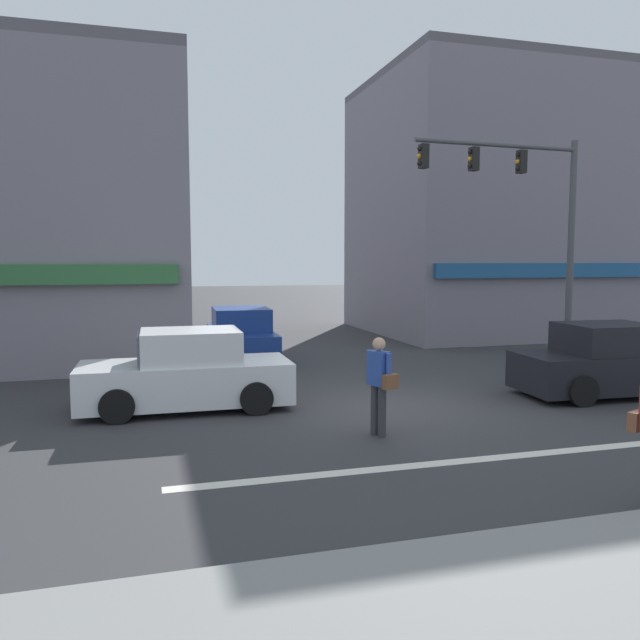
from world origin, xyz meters
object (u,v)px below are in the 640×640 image
sedan_waiting_far (187,374)px  pedestrian_mid_crossing (379,380)px  traffic_light_mast (532,210)px  sedan_approaching_near (241,337)px  utility_pole_near_left (4,212)px  sedan_crossing_center (610,363)px

sedan_waiting_far → pedestrian_mid_crossing: size_ratio=2.47×
traffic_light_mast → sedan_waiting_far: size_ratio=1.50×
sedan_approaching_near → pedestrian_mid_crossing: (1.05, -8.37, 0.24)m
pedestrian_mid_crossing → sedan_waiting_far: bearing=136.2°
utility_pole_near_left → sedan_approaching_near: (5.95, 0.97, -3.42)m
sedan_crossing_center → sedan_approaching_near: 9.79m
sedan_waiting_far → traffic_light_mast: bearing=13.8°
traffic_light_mast → sedan_waiting_far: (-9.33, -2.29, -3.59)m
traffic_light_mast → sedan_approaching_near: bearing=156.4°
utility_pole_near_left → traffic_light_mast: (13.36, -2.26, 0.17)m
traffic_light_mast → sedan_waiting_far: traffic_light_mast is taller
traffic_light_mast → sedan_approaching_near: traffic_light_mast is taller
sedan_crossing_center → pedestrian_mid_crossing: bearing=-165.1°
traffic_light_mast → sedan_waiting_far: bearing=-166.2°
sedan_waiting_far → utility_pole_near_left: bearing=131.6°
utility_pole_near_left → sedan_crossing_center: 14.66m
utility_pole_near_left → sedan_crossing_center: size_ratio=1.90×
utility_pole_near_left → traffic_light_mast: utility_pole_near_left is taller
utility_pole_near_left → sedan_waiting_far: utility_pole_near_left is taller
sedan_waiting_far → pedestrian_mid_crossing: bearing=-43.8°
sedan_approaching_near → sedan_waiting_far: 5.85m
sedan_crossing_center → sedan_waiting_far: (-9.00, 1.24, 0.00)m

